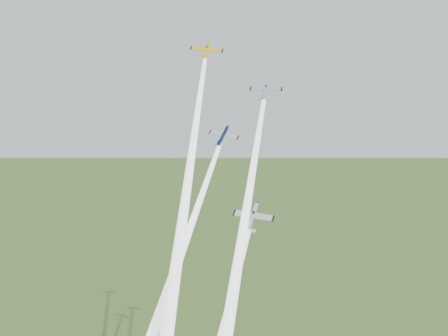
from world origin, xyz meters
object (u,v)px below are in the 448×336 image
(plane_yellow, at_px, (206,50))
(plane_navy, at_px, (223,136))
(plane_silver_right, at_px, (266,90))
(plane_silver_low, at_px, (253,217))

(plane_yellow, relative_size, plane_navy, 1.09)
(plane_silver_right, bearing_deg, plane_silver_low, -101.60)
(plane_navy, height_order, plane_silver_right, plane_silver_right)
(plane_yellow, bearing_deg, plane_navy, -55.95)
(plane_yellow, distance_m, plane_silver_right, 19.01)
(plane_yellow, distance_m, plane_silver_low, 39.73)
(plane_silver_low, bearing_deg, plane_silver_right, 85.99)
(plane_navy, relative_size, plane_silver_right, 1.01)
(plane_yellow, height_order, plane_navy, plane_yellow)
(plane_silver_right, xyz_separation_m, plane_silver_low, (-0.25, -6.97, -25.38))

